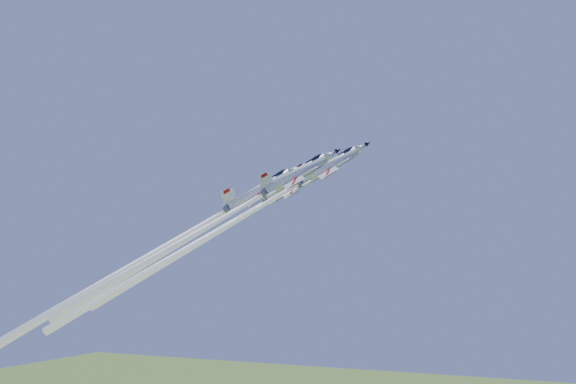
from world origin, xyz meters
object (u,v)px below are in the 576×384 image
at_px(jet_slot, 150,255).
at_px(jet_right, 205,228).
at_px(jet_left, 197,242).
at_px(jet_lead, 239,219).

bearing_deg(jet_slot, jet_right, 44.30).
distance_m(jet_left, jet_right, 13.38).
bearing_deg(jet_right, jet_left, -176.79).
bearing_deg(jet_left, jet_slot, -69.89).
height_order(jet_lead, jet_left, jet_lead).
distance_m(jet_lead, jet_left, 9.93).
bearing_deg(jet_right, jet_lead, 141.13).
distance_m(jet_lead, jet_slot, 18.09).
relative_size(jet_lead, jet_slot, 0.87).
height_order(jet_right, jet_slot, jet_right).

